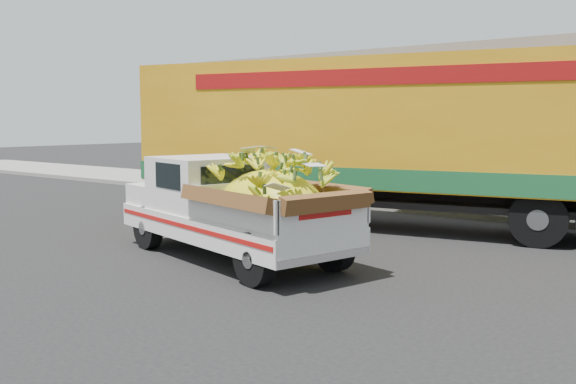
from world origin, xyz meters
The scene contains 6 objects.
ground centered at (0.00, 0.00, 0.00)m, with size 100.00×100.00×0.00m, color black.
curb centered at (0.00, 7.78, 0.07)m, with size 60.00×0.25×0.15m, color gray.
sidewalk centered at (0.00, 9.88, 0.07)m, with size 60.00×4.00×0.14m, color gray.
building_left centered at (-8.00, 15.78, 2.50)m, with size 18.00×6.00×5.00m, color gray.
pickup_truck centered at (-1.25, 0.58, 0.96)m, with size 5.36×3.04×1.78m.
semi_trailer centered at (-1.25, 5.34, 2.12)m, with size 12.09×4.87×3.80m.
Camera 1 is at (6.04, -7.56, 2.45)m, focal length 40.00 mm.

